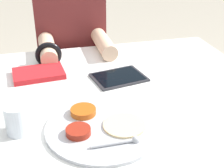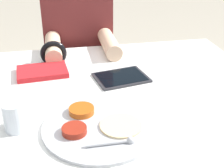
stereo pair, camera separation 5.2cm
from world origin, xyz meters
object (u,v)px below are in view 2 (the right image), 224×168
object	(u,v)px
thali_tray	(98,126)
drinking_glass	(15,116)
tablet_device	(121,77)
red_notebook	(42,72)
person_diner	(79,63)

from	to	relation	value
thali_tray	drinking_glass	bearing A→B (deg)	170.32
thali_tray	tablet_device	distance (m)	0.32
thali_tray	red_notebook	distance (m)	0.42
red_notebook	person_diner	world-z (taller)	person_diner
tablet_device	person_diner	xyz separation A→B (m)	(-0.12, 0.50, -0.15)
thali_tray	tablet_device	xyz separation A→B (m)	(0.13, 0.30, -0.00)
thali_tray	red_notebook	size ratio (longest dim) A/B	1.65
red_notebook	tablet_device	world-z (taller)	red_notebook
person_diner	drinking_glass	xyz separation A→B (m)	(-0.24, -0.76, 0.19)
red_notebook	tablet_device	bearing A→B (deg)	-18.32
thali_tray	person_diner	size ratio (longest dim) A/B	0.27
tablet_device	drinking_glass	xyz separation A→B (m)	(-0.36, -0.26, 0.04)
tablet_device	person_diner	world-z (taller)	person_diner
red_notebook	person_diner	xyz separation A→B (m)	(0.17, 0.41, -0.15)
thali_tray	drinking_glass	world-z (taller)	drinking_glass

